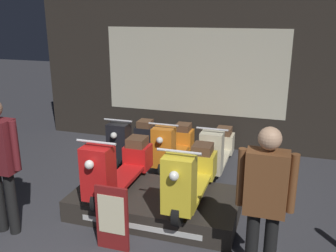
# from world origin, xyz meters

# --- Properties ---
(shop_wall_back) EXTENTS (6.64, 0.09, 3.20)m
(shop_wall_back) POSITION_xyz_m (0.00, 4.22, 1.60)
(shop_wall_back) COLOR #28231E
(shop_wall_back) RESTS_ON ground_plane
(display_platform) EXTENTS (2.28, 1.20, 0.30)m
(display_platform) POSITION_xyz_m (0.19, 1.32, 0.15)
(display_platform) COLOR #2D2823
(display_platform) RESTS_ON ground_plane
(scooter_display_left) EXTENTS (0.51, 1.71, 0.94)m
(scooter_display_left) POSITION_xyz_m (-0.33, 1.27, 0.66)
(scooter_display_left) COLOR black
(scooter_display_left) RESTS_ON display_platform
(scooter_display_right) EXTENTS (0.51, 1.71, 0.94)m
(scooter_display_right) POSITION_xyz_m (0.70, 1.27, 0.66)
(scooter_display_right) COLOR black
(scooter_display_right) RESTS_ON display_platform
(scooter_backrow_0) EXTENTS (0.51, 1.71, 0.94)m
(scooter_backrow_0) POSITION_xyz_m (-0.91, 3.12, 0.36)
(scooter_backrow_0) COLOR black
(scooter_backrow_0) RESTS_ON ground_plane
(scooter_backrow_1) EXTENTS (0.51, 1.71, 0.94)m
(scooter_backrow_1) POSITION_xyz_m (-0.10, 3.12, 0.36)
(scooter_backrow_1) COLOR black
(scooter_backrow_1) RESTS_ON ground_plane
(scooter_backrow_2) EXTENTS (0.51, 1.71, 0.94)m
(scooter_backrow_2) POSITION_xyz_m (0.72, 3.12, 0.36)
(scooter_backrow_2) COLOR black
(scooter_backrow_2) RESTS_ON ground_plane
(person_right_browsing) EXTENTS (0.56, 0.22, 1.70)m
(person_right_browsing) POSITION_xyz_m (1.67, 0.34, 0.99)
(person_right_browsing) COLOR black
(person_right_browsing) RESTS_ON ground_plane
(price_sign_board) EXTENTS (0.40, 0.04, 0.81)m
(price_sign_board) POSITION_xyz_m (-0.02, 0.40, 0.41)
(price_sign_board) COLOR maroon
(price_sign_board) RESTS_ON ground_plane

